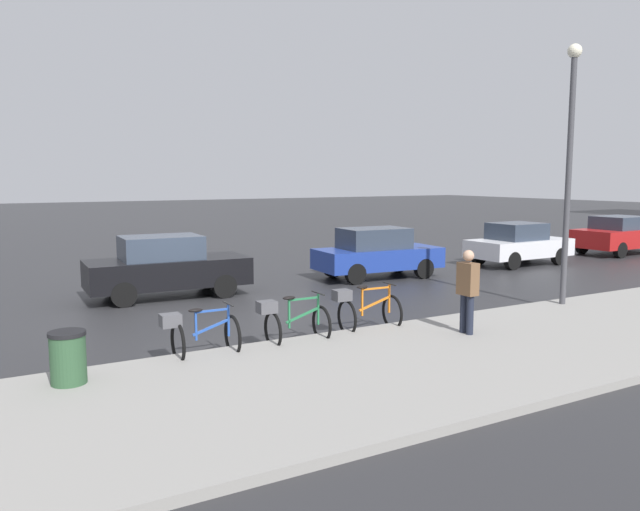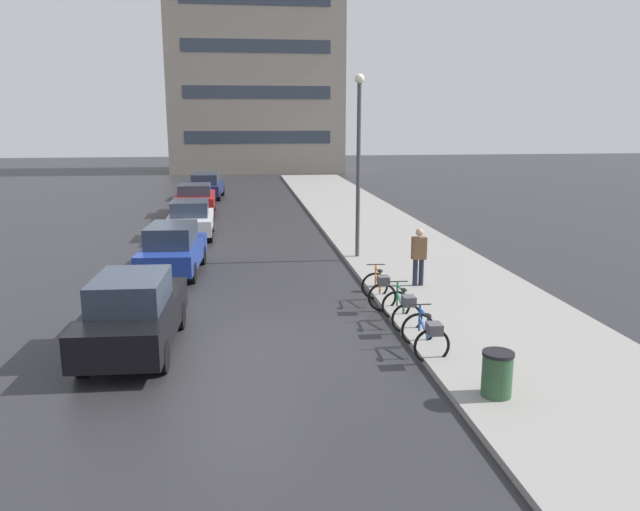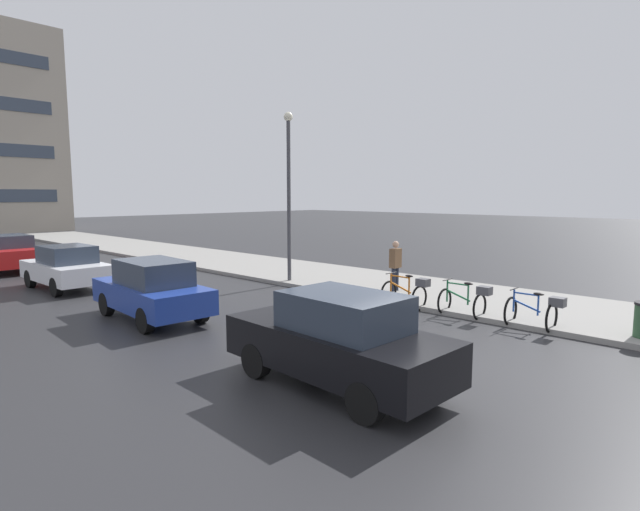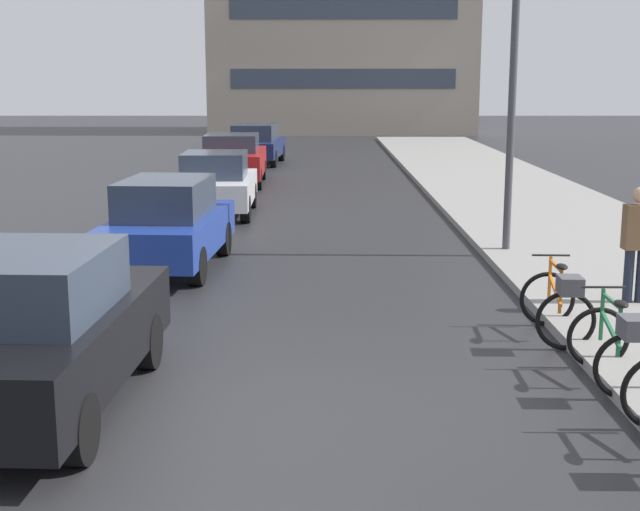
{
  "view_description": "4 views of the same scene",
  "coord_description": "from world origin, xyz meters",
  "px_view_note": "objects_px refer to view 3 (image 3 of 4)",
  "views": [
    {
      "loc": [
        14.07,
        -4.62,
        3.23
      ],
      "look_at": [
        0.55,
        3.15,
        1.25
      ],
      "focal_mm": 35.0,
      "sensor_mm": 36.0,
      "label": 1
    },
    {
      "loc": [
        0.01,
        -12.96,
        4.85
      ],
      "look_at": [
        2.03,
        2.46,
        1.42
      ],
      "focal_mm": 35.0,
      "sensor_mm": 36.0,
      "label": 2
    },
    {
      "loc": [
        -8.63,
        -5.47,
        3.34
      ],
      "look_at": [
        1.94,
        4.42,
        1.56
      ],
      "focal_mm": 28.0,
      "sensor_mm": 36.0,
      "label": 3
    },
    {
      "loc": [
        0.54,
        -8.56,
        3.33
      ],
      "look_at": [
        0.58,
        3.71,
        0.86
      ],
      "focal_mm": 50.0,
      "sensor_mm": 36.0,
      "label": 4
    }
  ],
  "objects_px": {
    "bicycle_third": "(408,292)",
    "pedestrian": "(395,265)",
    "car_white": "(67,267)",
    "car_black": "(338,340)",
    "car_blue": "(152,290)",
    "car_red": "(6,253)",
    "bicycle_nearest": "(536,311)",
    "bicycle_second": "(467,300)",
    "streetlamp": "(289,183)"
  },
  "relations": [
    {
      "from": "bicycle_third",
      "to": "pedestrian",
      "type": "distance_m",
      "value": 2.13
    },
    {
      "from": "pedestrian",
      "to": "car_white",
      "type": "bearing_deg",
      "value": 127.73
    },
    {
      "from": "car_black",
      "to": "car_white",
      "type": "distance_m",
      "value": 13.01
    },
    {
      "from": "car_blue",
      "to": "car_red",
      "type": "bearing_deg",
      "value": 90.42
    },
    {
      "from": "bicycle_nearest",
      "to": "car_black",
      "type": "relative_size",
      "value": 0.31
    },
    {
      "from": "bicycle_second",
      "to": "bicycle_nearest",
      "type": "bearing_deg",
      "value": -89.5
    },
    {
      "from": "car_blue",
      "to": "car_red",
      "type": "height_order",
      "value": "car_blue"
    },
    {
      "from": "bicycle_second",
      "to": "car_white",
      "type": "xyz_separation_m",
      "value": [
        -5.76,
        12.37,
        0.27
      ]
    },
    {
      "from": "bicycle_nearest",
      "to": "car_blue",
      "type": "relative_size",
      "value": 0.32
    },
    {
      "from": "bicycle_third",
      "to": "car_blue",
      "type": "xyz_separation_m",
      "value": [
        -5.71,
        4.33,
        0.3
      ]
    },
    {
      "from": "car_white",
      "to": "bicycle_second",
      "type": "bearing_deg",
      "value": -65.03
    },
    {
      "from": "car_red",
      "to": "pedestrian",
      "type": "height_order",
      "value": "pedestrian"
    },
    {
      "from": "car_black",
      "to": "car_white",
      "type": "xyz_separation_m",
      "value": [
        0.27,
        13.01,
        -0.06
      ]
    },
    {
      "from": "car_black",
      "to": "bicycle_second",
      "type": "bearing_deg",
      "value": 6.05
    },
    {
      "from": "car_red",
      "to": "pedestrian",
      "type": "bearing_deg",
      "value": -64.78
    },
    {
      "from": "pedestrian",
      "to": "streetlamp",
      "type": "bearing_deg",
      "value": 103.85
    },
    {
      "from": "car_red",
      "to": "car_black",
      "type": "bearing_deg",
      "value": -90.2
    },
    {
      "from": "bicycle_nearest",
      "to": "car_white",
      "type": "xyz_separation_m",
      "value": [
        -5.78,
        14.2,
        0.28
      ]
    },
    {
      "from": "pedestrian",
      "to": "bicycle_second",
      "type": "bearing_deg",
      "value": -112.04
    },
    {
      "from": "car_black",
      "to": "car_blue",
      "type": "relative_size",
      "value": 1.04
    },
    {
      "from": "pedestrian",
      "to": "car_red",
      "type": "bearing_deg",
      "value": 115.22
    },
    {
      "from": "streetlamp",
      "to": "pedestrian",
      "type": "bearing_deg",
      "value": -76.15
    },
    {
      "from": "bicycle_nearest",
      "to": "car_blue",
      "type": "height_order",
      "value": "car_blue"
    },
    {
      "from": "streetlamp",
      "to": "car_white",
      "type": "bearing_deg",
      "value": 140.11
    },
    {
      "from": "bicycle_third",
      "to": "streetlamp",
      "type": "xyz_separation_m",
      "value": [
        0.47,
        5.52,
        3.23
      ]
    },
    {
      "from": "bicycle_nearest",
      "to": "bicycle_second",
      "type": "height_order",
      "value": "bicycle_second"
    },
    {
      "from": "bicycle_second",
      "to": "car_black",
      "type": "xyz_separation_m",
      "value": [
        -6.03,
        -0.64,
        0.33
      ]
    },
    {
      "from": "car_black",
      "to": "streetlamp",
      "type": "distance_m",
      "value": 10.56
    },
    {
      "from": "bicycle_third",
      "to": "bicycle_nearest",
      "type": "bearing_deg",
      "value": -87.22
    },
    {
      "from": "bicycle_third",
      "to": "car_red",
      "type": "bearing_deg",
      "value": 108.96
    },
    {
      "from": "bicycle_third",
      "to": "car_blue",
      "type": "height_order",
      "value": "car_blue"
    },
    {
      "from": "bicycle_nearest",
      "to": "bicycle_second",
      "type": "xyz_separation_m",
      "value": [
        -0.02,
        1.83,
        0.01
      ]
    },
    {
      "from": "car_blue",
      "to": "streetlamp",
      "type": "distance_m",
      "value": 6.94
    },
    {
      "from": "car_black",
      "to": "pedestrian",
      "type": "height_order",
      "value": "pedestrian"
    },
    {
      "from": "bicycle_nearest",
      "to": "car_white",
      "type": "distance_m",
      "value": 15.33
    },
    {
      "from": "car_black",
      "to": "pedestrian",
      "type": "relative_size",
      "value": 2.38
    },
    {
      "from": "car_white",
      "to": "streetlamp",
      "type": "xyz_separation_m",
      "value": [
        6.07,
        -5.07,
        2.97
      ]
    },
    {
      "from": "car_black",
      "to": "streetlamp",
      "type": "height_order",
      "value": "streetlamp"
    },
    {
      "from": "streetlamp",
      "to": "bicycle_nearest",
      "type": "bearing_deg",
      "value": -91.82
    },
    {
      "from": "bicycle_second",
      "to": "car_blue",
      "type": "distance_m",
      "value": 8.48
    },
    {
      "from": "car_red",
      "to": "pedestrian",
      "type": "distance_m",
      "value": 17.06
    },
    {
      "from": "pedestrian",
      "to": "streetlamp",
      "type": "height_order",
      "value": "streetlamp"
    },
    {
      "from": "pedestrian",
      "to": "streetlamp",
      "type": "distance_m",
      "value": 4.99
    },
    {
      "from": "car_black",
      "to": "streetlamp",
      "type": "bearing_deg",
      "value": 51.4
    },
    {
      "from": "car_blue",
      "to": "car_white",
      "type": "height_order",
      "value": "car_blue"
    },
    {
      "from": "car_blue",
      "to": "car_black",
      "type": "bearing_deg",
      "value": -91.34
    },
    {
      "from": "car_white",
      "to": "pedestrian",
      "type": "distance_m",
      "value": 11.55
    },
    {
      "from": "bicycle_second",
      "to": "car_blue",
      "type": "height_order",
      "value": "car_blue"
    },
    {
      "from": "bicycle_nearest",
      "to": "car_red",
      "type": "xyz_separation_m",
      "value": [
        -5.98,
        20.5,
        0.31
      ]
    },
    {
      "from": "bicycle_nearest",
      "to": "pedestrian",
      "type": "relative_size",
      "value": 0.74
    }
  ]
}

